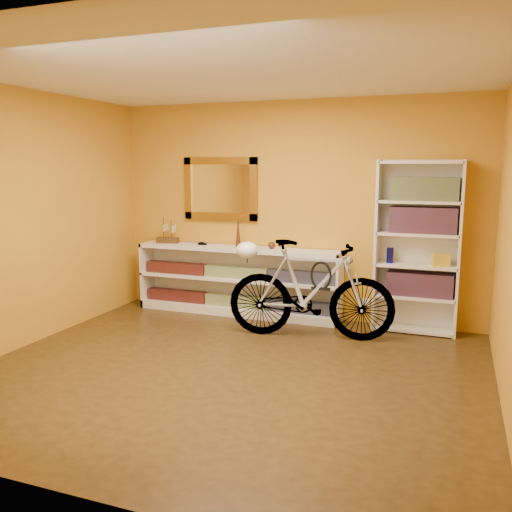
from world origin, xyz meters
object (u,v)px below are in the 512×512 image
at_px(console_unit, 237,281).
at_px(helmet, 247,250).
at_px(bookcase, 417,248).
at_px(bicycle, 311,290).

distance_m(console_unit, helmet, 0.97).
xyz_separation_m(bookcase, bicycle, (-1.03, -0.63, -0.42)).
bearing_deg(helmet, bicycle, 8.57).
bearing_deg(bookcase, console_unit, -179.32).
bearing_deg(console_unit, helmet, -60.03).
bearing_deg(helmet, bookcase, 23.30).
xyz_separation_m(console_unit, bicycle, (1.09, -0.61, 0.11)).
height_order(bicycle, helmet, bicycle).
xyz_separation_m(bookcase, helmet, (-1.71, -0.74, -0.01)).
height_order(bookcase, bicycle, bookcase).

